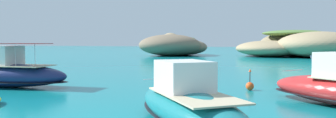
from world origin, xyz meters
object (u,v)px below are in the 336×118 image
islet_small (175,46)px  channel_buoy (250,85)px  motorboat_teal (187,104)px  islet_large (296,46)px  motorboat_navy (5,73)px

islet_small → channel_buoy: size_ratio=16.26×
motorboat_teal → channel_buoy: bearing=86.5°
islet_small → islet_large: bearing=12.3°
motorboat_teal → motorboat_navy: motorboat_navy is taller
motorboat_teal → channel_buoy: motorboat_teal is taller
motorboat_teal → channel_buoy: size_ratio=5.50×
islet_small → motorboat_navy: (9.58, -56.99, -1.36)m
islet_large → motorboat_teal: 68.34m
islet_large → motorboat_teal: bearing=-91.2°
islet_large → islet_small: size_ratio=1.35×
islet_small → motorboat_teal: islet_small is taller
motorboat_navy → channel_buoy: size_ratio=7.17×
islet_large → channel_buoy: size_ratio=22.02×
islet_small → motorboat_teal: size_ratio=2.96×
islet_large → motorboat_navy: 65.42m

